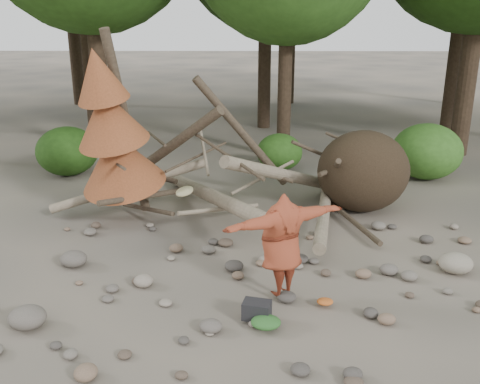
{
  "coord_description": "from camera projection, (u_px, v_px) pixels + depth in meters",
  "views": [
    {
      "loc": [
        -0.18,
        -8.03,
        4.63
      ],
      "look_at": [
        -0.32,
        1.5,
        1.4
      ],
      "focal_mm": 40.0,
      "sensor_mm": 36.0,
      "label": 1
    }
  ],
  "objects": [
    {
      "name": "boulder_mid_left",
      "position": [
        74.0,
        259.0,
        10.18
      ],
      "size": [
        0.51,
        0.46,
        0.31
      ],
      "primitive_type": "ellipsoid",
      "color": "#5C554D",
      "rests_on": "ground"
    },
    {
      "name": "frisbee_thrower",
      "position": [
        282.0,
        245.0,
        8.79
      ],
      "size": [
        2.86,
        1.58,
        1.92
      ],
      "color": "maroon",
      "rests_on": "ground"
    },
    {
      "name": "cloth_green",
      "position": [
        266.0,
        325.0,
        8.15
      ],
      "size": [
        0.46,
        0.39,
        0.17
      ],
      "primitive_type": "ellipsoid",
      "color": "#295B24",
      "rests_on": "ground"
    },
    {
      "name": "ground",
      "position": [
        257.0,
        298.0,
        9.09
      ],
      "size": [
        120.0,
        120.0,
        0.0
      ],
      "primitive_type": "plane",
      "color": "#514C44",
      "rests_on": "ground"
    },
    {
      "name": "bush_left",
      "position": [
        67.0,
        151.0,
        15.75
      ],
      "size": [
        1.8,
        1.8,
        1.44
      ],
      "primitive_type": "ellipsoid",
      "color": "#234A13",
      "rests_on": "ground"
    },
    {
      "name": "deadfall_pile",
      "position": [
        339.0,
        174.0,
        12.77
      ],
      "size": [
        8.55,
        5.24,
        3.3
      ],
      "color": "#332619",
      "rests_on": "ground"
    },
    {
      "name": "boulder_mid_right",
      "position": [
        456.0,
        263.0,
        9.93
      ],
      "size": [
        0.63,
        0.56,
        0.38
      ],
      "primitive_type": "ellipsoid",
      "color": "gray",
      "rests_on": "ground"
    },
    {
      "name": "bush_mid",
      "position": [
        279.0,
        152.0,
        16.28
      ],
      "size": [
        1.4,
        1.4,
        1.12
      ],
      "primitive_type": "ellipsoid",
      "color": "#2E5E1B",
      "rests_on": "ground"
    },
    {
      "name": "backpack",
      "position": [
        257.0,
        313.0,
        8.36
      ],
      "size": [
        0.49,
        0.38,
        0.29
      ],
      "primitive_type": "cube",
      "rotation": [
        0.0,
        0.0,
        -0.24
      ],
      "color": "black",
      "rests_on": "ground"
    },
    {
      "name": "dead_conifer",
      "position": [
        113.0,
        133.0,
        11.64
      ],
      "size": [
        2.06,
        2.16,
        4.35
      ],
      "color": "#4C3F30",
      "rests_on": "ground"
    },
    {
      "name": "cloth_orange",
      "position": [
        325.0,
        304.0,
        8.8
      ],
      "size": [
        0.27,
        0.22,
        0.1
      ],
      "primitive_type": "ellipsoid",
      "color": "#BA5720",
      "rests_on": "ground"
    },
    {
      "name": "bush_right",
      "position": [
        427.0,
        151.0,
        15.39
      ],
      "size": [
        2.0,
        2.0,
        1.6
      ],
      "primitive_type": "ellipsoid",
      "color": "#396F22",
      "rests_on": "ground"
    },
    {
      "name": "boulder_front_left",
      "position": [
        27.0,
        317.0,
        8.2
      ],
      "size": [
        0.58,
        0.52,
        0.35
      ],
      "primitive_type": "ellipsoid",
      "color": "#625A51",
      "rests_on": "ground"
    }
  ]
}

